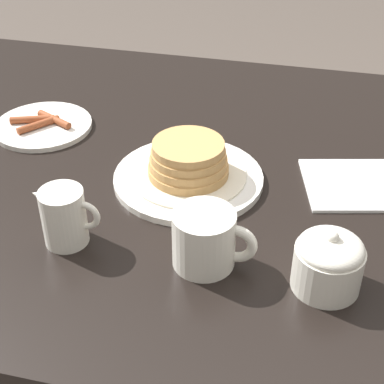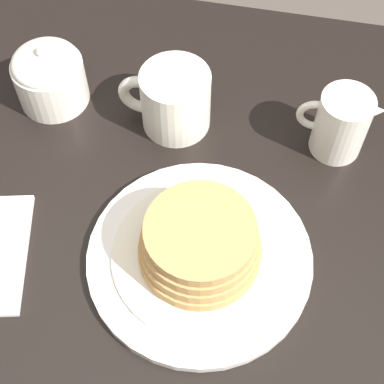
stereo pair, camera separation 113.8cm
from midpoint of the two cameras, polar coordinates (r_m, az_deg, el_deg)
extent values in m
cube|color=black|center=(0.68, -5.94, -58.97)|extent=(1.60, 0.98, 0.03)
cylinder|color=white|center=(0.65, 3.48, -57.05)|extent=(0.26, 0.26, 0.01)
cylinder|color=beige|center=(0.64, 3.55, -57.35)|extent=(0.20, 0.20, 0.00)
cylinder|color=tan|center=(0.63, 3.63, -57.71)|extent=(0.14, 0.14, 0.02)
cylinder|color=tan|center=(0.62, 3.78, -58.31)|extent=(0.13, 0.13, 0.02)
cylinder|color=tan|center=(0.61, 3.93, -58.93)|extent=(0.13, 0.13, 0.02)
cylinder|color=tan|center=(0.59, 4.10, -59.58)|extent=(0.12, 0.12, 0.02)
cylinder|color=silver|center=(0.56, -1.09, -39.14)|extent=(0.09, 0.09, 0.09)
torus|color=silver|center=(0.56, -6.83, -38.02)|extent=(0.06, 0.01, 0.06)
cylinder|color=brown|center=(0.52, -1.17, -39.60)|extent=(0.08, 0.08, 0.00)
cylinder|color=silver|center=(0.60, 25.91, -40.32)|extent=(0.07, 0.07, 0.09)
cone|color=silver|center=(0.58, 31.06, -40.21)|extent=(0.04, 0.03, 0.04)
torus|color=silver|center=(0.58, 22.31, -40.62)|extent=(0.05, 0.01, 0.05)
cylinder|color=silver|center=(0.59, -20.78, -32.97)|extent=(0.09, 0.09, 0.06)
ellipsoid|color=silver|center=(0.56, -22.08, -32.89)|extent=(0.09, 0.09, 0.03)
sphere|color=silver|center=(0.54, -22.83, -32.84)|extent=(0.02, 0.02, 0.02)
camera|label=1|loc=(0.57, -2.27, 55.57)|focal=55.00mm
camera|label=2|loc=(0.57, 177.73, -55.57)|focal=55.00mm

